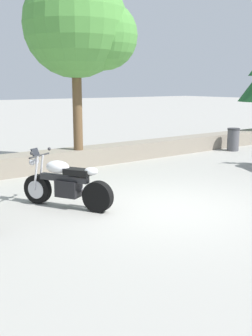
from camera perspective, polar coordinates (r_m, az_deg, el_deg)
The scene contains 5 objects.
ground_plane at distance 8.21m, azimuth 5.76°, elevation -5.72°, with size 120.00×120.00×0.00m, color #A3A099.
stone_wall at distance 12.02m, azimuth -9.71°, elevation 1.16°, with size 36.00×0.80×0.55m, color gray.
motorcycle_white_centre at distance 8.19m, azimuth -8.67°, elevation -2.31°, with size 1.19×1.88×1.18m.
leafy_tree_mid_left at distance 12.01m, azimuth -6.38°, elevation 19.36°, with size 3.13×2.98×5.07m.
trash_bin at distance 15.68m, azimuth 15.09°, elevation 3.97°, with size 0.46×0.46×0.86m.
Camera 1 is at (-5.28, -5.78, 2.47)m, focal length 42.58 mm.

